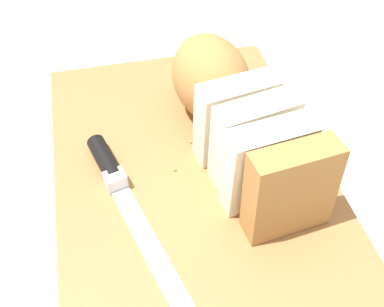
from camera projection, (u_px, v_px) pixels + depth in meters
ground_plane at (192, 184)px, 0.56m from camera, size 3.00×3.00×0.00m
cutting_board at (192, 177)px, 0.56m from camera, size 0.48×0.33×0.02m
bread_loaf at (233, 111)px, 0.54m from camera, size 0.29×0.13×0.11m
bread_knife at (120, 187)px, 0.52m from camera, size 0.30×0.09×0.02m
crumb_near_knife at (175, 170)px, 0.55m from camera, size 0.00×0.00×0.00m
crumb_near_loaf at (201, 145)px, 0.57m from camera, size 0.00×0.00×0.00m
crumb_stray_left at (191, 141)px, 0.58m from camera, size 0.00×0.00×0.00m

